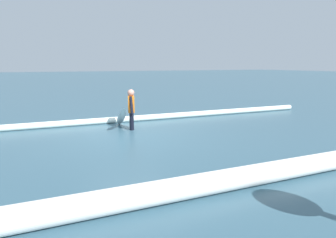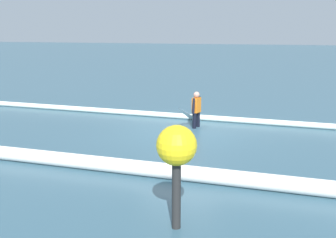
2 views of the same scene
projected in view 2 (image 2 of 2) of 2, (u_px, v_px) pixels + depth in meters
name	position (u px, v px, depth m)	size (l,w,h in m)	color
ground_plane	(182.00, 132.00, 13.98)	(157.58, 157.58, 0.00)	#355869
surfer	(196.00, 108.00, 14.45)	(0.29, 0.57, 1.30)	black
surfboard	(188.00, 115.00, 14.68)	(0.54, 1.71, 0.85)	white
channel_buoy	(177.00, 150.00, 6.96)	(0.71, 0.71, 1.89)	#262626
wave_crest_foreground	(134.00, 113.00, 16.60)	(0.22, 0.22, 21.78)	white
wave_crest_midground	(93.00, 163.00, 10.21)	(0.37, 0.37, 23.98)	white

